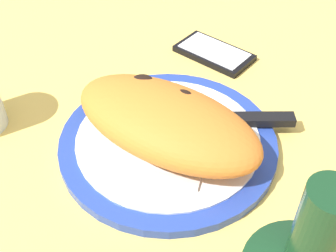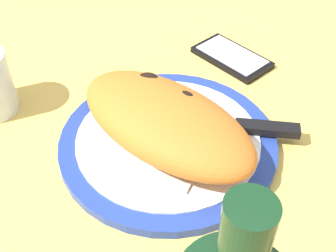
{
  "view_description": "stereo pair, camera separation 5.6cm",
  "coord_description": "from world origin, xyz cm",
  "px_view_note": "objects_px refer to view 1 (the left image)",
  "views": [
    {
      "loc": [
        15.49,
        -38.23,
        42.23
      ],
      "look_at": [
        0.0,
        0.0,
        3.69
      ],
      "focal_mm": 46.51,
      "sensor_mm": 36.0,
      "label": 1
    },
    {
      "loc": [
        20.56,
        -35.76,
        42.23
      ],
      "look_at": [
        0.0,
        0.0,
        3.69
      ],
      "focal_mm": 46.51,
      "sensor_mm": 36.0,
      "label": 2
    }
  ],
  "objects_px": {
    "plate": "(168,142)",
    "calzone": "(169,122)",
    "fork": "(150,174)",
    "knife": "(237,120)",
    "smartphone": "(214,53)"
  },
  "relations": [
    {
      "from": "plate",
      "to": "calzone",
      "type": "distance_m",
      "value": 0.04
    },
    {
      "from": "knife",
      "to": "smartphone",
      "type": "distance_m",
      "value": 0.19
    },
    {
      "from": "fork",
      "to": "smartphone",
      "type": "distance_m",
      "value": 0.3
    },
    {
      "from": "fork",
      "to": "knife",
      "type": "relative_size",
      "value": 0.7
    },
    {
      "from": "plate",
      "to": "knife",
      "type": "distance_m",
      "value": 0.1
    },
    {
      "from": "fork",
      "to": "knife",
      "type": "distance_m",
      "value": 0.15
    },
    {
      "from": "plate",
      "to": "calzone",
      "type": "relative_size",
      "value": 1.03
    },
    {
      "from": "calzone",
      "to": "fork",
      "type": "xyz_separation_m",
      "value": [
        0.0,
        -0.06,
        -0.03
      ]
    },
    {
      "from": "plate",
      "to": "smartphone",
      "type": "relative_size",
      "value": 2.03
    },
    {
      "from": "plate",
      "to": "knife",
      "type": "bearing_deg",
      "value": 38.63
    },
    {
      "from": "calzone",
      "to": "knife",
      "type": "xyz_separation_m",
      "value": [
        0.07,
        0.07,
        -0.03
      ]
    },
    {
      "from": "smartphone",
      "to": "fork",
      "type": "bearing_deg",
      "value": -87.42
    },
    {
      "from": "calzone",
      "to": "smartphone",
      "type": "distance_m",
      "value": 0.24
    },
    {
      "from": "plate",
      "to": "fork",
      "type": "relative_size",
      "value": 1.9
    },
    {
      "from": "knife",
      "to": "smartphone",
      "type": "relative_size",
      "value": 1.54
    }
  ]
}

